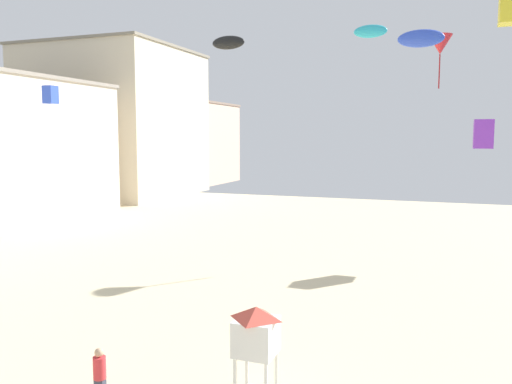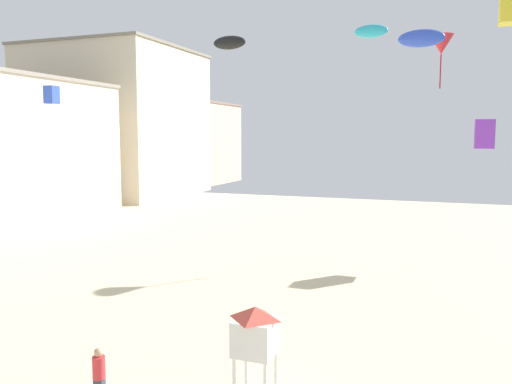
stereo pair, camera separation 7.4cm
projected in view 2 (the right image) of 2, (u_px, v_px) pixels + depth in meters
The scene contains 10 objects.
boardwalk_hotel_far at pixel (117, 123), 64.52m from camera, with size 17.61×17.66×17.77m.
boardwalk_hotel_distant at pixel (187, 143), 81.66m from camera, with size 13.23×13.94×12.33m.
kite_flyer at pixel (99, 374), 13.83m from camera, with size 0.34×0.34×1.64m.
lifeguard_stand at pixel (255, 332), 14.37m from camera, with size 1.10×1.10×2.55m.
kite_cyan_parafoil at pixel (371, 31), 26.31m from camera, with size 1.68×0.47×0.65m.
kite_blue_box at pixel (52, 95), 31.20m from camera, with size 0.68×0.68×1.07m.
kite_blue_parafoil at pixel (421, 38), 22.10m from camera, with size 1.93×0.54×0.75m.
kite_red_delta at pixel (441, 45), 32.80m from camera, with size 1.47×1.47×3.34m.
kite_black_parafoil at pixel (229, 43), 42.34m from camera, with size 2.82×0.78×1.10m.
kite_purple_box at pixel (485, 134), 30.45m from camera, with size 1.08×1.08×1.70m.
Camera 2 is at (12.09, -0.26, 7.20)m, focal length 36.55 mm.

